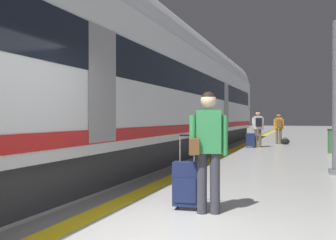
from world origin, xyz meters
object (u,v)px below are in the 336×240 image
Objects in this scene: passenger_mid at (258,126)px; traveller_foreground at (207,143)px; duffel_bag_near at (285,141)px; suitcase_mid at (250,140)px; high_speed_train at (142,81)px; waste_bin at (334,141)px; rolling_suitcase_foreground at (186,184)px; passenger_near at (279,126)px.

traveller_foreground is at bearing -86.87° from passenger_mid.
passenger_mid reaches higher than duffel_bag_near.
suitcase_mid reaches higher than duffel_bag_near.
high_speed_train is at bearing -115.33° from passenger_mid.
passenger_mid is at bearing 93.13° from traveller_foreground.
duffel_bag_near is 4.50m from waste_bin.
waste_bin is (2.34, 9.83, -0.52)m from traveller_foreground.
rolling_suitcase_foreground reaches higher than waste_bin.
high_speed_train is 19.05× the size of passenger_mid.
traveller_foreground reaches higher than suitcase_mid.
high_speed_train is 9.58m from duffel_bag_near.
passenger_near reaches higher than rolling_suitcase_foreground.
rolling_suitcase_foreground is 0.69× the size of passenger_near.
passenger_near reaches higher than duffel_bag_near.
high_speed_train reaches higher than duffel_bag_near.
waste_bin is at bearing 76.63° from traveller_foreground.
waste_bin is (2.97, -1.73, -0.52)m from passenger_mid.
waste_bin is (5.84, 4.35, -2.05)m from high_speed_train.
duffel_bag_near is 0.27× the size of passenger_mid.
traveller_foreground is 0.70m from rolling_suitcase_foreground.
suitcase_mid is at bearing 93.16° from rolling_suitcase_foreground.
passenger_mid is (-1.05, -2.34, 0.83)m from duffel_bag_near.
high_speed_train is at bearing 122.63° from traveller_foreground.
passenger_mid reaches higher than suitcase_mid.
duffel_bag_near is at bearing 115.19° from waste_bin.
duffel_bag_near is 2.70m from passenger_mid.
passenger_mid reaches higher than passenger_near.
waste_bin is (3.29, -1.57, 0.11)m from suitcase_mid.
duffel_bag_near is at bearing 86.85° from rolling_suitcase_foreground.
waste_bin is at bearing 36.66° from high_speed_train.
traveller_foreground is 1.02× the size of passenger_mid.
high_speed_train reaches higher than passenger_mid.
traveller_foreground reaches higher than waste_bin.
passenger_near is (3.61, 8.60, -1.57)m from high_speed_train.
waste_bin is at bearing -64.81° from duffel_bag_near.
traveller_foreground is at bearing -91.74° from duffel_bag_near.
passenger_mid is at bearing 25.17° from suitcase_mid.
passenger_near is at bearing 88.19° from rolling_suitcase_foreground.
high_speed_train is 18.69× the size of traveller_foreground.
suitcase_mid is at bearing 154.49° from waste_bin.
rolling_suitcase_foreground is 1.18× the size of waste_bin.
suitcase_mid is at bearing 94.81° from traveller_foreground.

